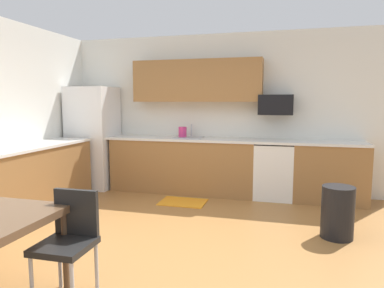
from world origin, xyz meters
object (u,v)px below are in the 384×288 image
Objects in this scene: refrigerator at (94,138)px; trash_bin at (338,212)px; kettle at (183,133)px; oven_range at (274,170)px; chair_near_table at (69,236)px; microwave at (276,105)px.

trash_bin is at bearing -20.07° from refrigerator.
trash_bin is 3.00× the size of kettle.
trash_bin is at bearing -63.41° from oven_range.
oven_range is 3.68m from chair_near_table.
chair_near_table reaches higher than trash_bin.
microwave is at bearing 1.85° from kettle.
microwave is 0.90× the size of trash_bin.
oven_range is at bearing 116.59° from trash_bin.
kettle is (-2.31, 1.58, 0.72)m from trash_bin.
microwave is at bearing 3.22° from refrigerator.
kettle is (-0.09, 3.43, 0.52)m from chair_near_table.
chair_near_table is 3.47m from kettle.
refrigerator is 1.99× the size of oven_range.
refrigerator is 1.66m from kettle.
trash_bin is (0.76, -1.53, -0.16)m from oven_range.
kettle is (1.65, 0.13, 0.12)m from refrigerator.
microwave is (3.20, 0.18, 0.60)m from refrigerator.
oven_range is (3.20, 0.08, -0.45)m from refrigerator.
oven_range reaches higher than trash_bin.
microwave is 2.70× the size of kettle.
kettle reaches higher than oven_range.
refrigerator is 4.26m from trash_bin.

